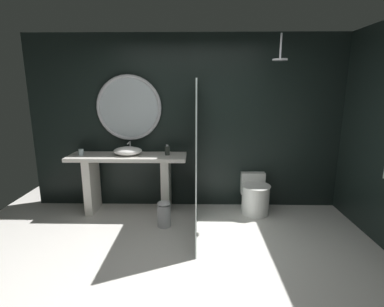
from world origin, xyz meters
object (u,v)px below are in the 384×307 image
Objects in this scene: vessel_sink at (128,151)px; toilet at (255,195)px; rain_shower_head at (280,57)px; soap_dispenser at (167,150)px; waste_bin at (164,214)px; round_wall_mirror at (129,108)px; tumbler_cup at (81,152)px.

vessel_sink reaches higher than toilet.
soap_dispenser is at bearing 171.19° from rain_shower_head.
soap_dispenser is 0.92m from waste_bin.
round_wall_mirror is at bearing 160.58° from soap_dispenser.
toilet is at bearing 0.92° from tumbler_cup.
vessel_sink is 2.72× the size of soap_dispenser.
waste_bin is at bearing -158.97° from toilet.
soap_dispenser is 0.46× the size of rain_shower_head.
round_wall_mirror is (-0.58, 0.20, 0.60)m from soap_dispenser.
tumbler_cup is 0.26× the size of waste_bin.
waste_bin is at bearing -20.33° from tumbler_cup.
round_wall_mirror is 1.56× the size of toilet.
tumbler_cup is 1.25m from soap_dispenser.
vessel_sink is 0.67× the size of toilet.
rain_shower_head is 0.93× the size of waste_bin.
waste_bin is at bearing -90.61° from soap_dispenser.
soap_dispenser reaches higher than waste_bin.
tumbler_cup is at bearing -177.76° from soap_dispenser.
waste_bin is at bearing -169.39° from rain_shower_head.
rain_shower_head reaches higher than waste_bin.
vessel_sink is 1.99m from toilet.
toilet is (-0.19, 0.22, -1.95)m from rain_shower_head.
soap_dispenser is (1.25, 0.05, 0.02)m from tumbler_cup.
round_wall_mirror reaches higher than waste_bin.
soap_dispenser is at bearing 2.24° from tumbler_cup.
rain_shower_head is at bearing -11.88° from round_wall_mirror.
toilet is (1.30, -0.01, -0.67)m from soap_dispenser.
round_wall_mirror is at bearing 20.71° from tumbler_cup.
vessel_sink is 1.26× the size of rain_shower_head.
vessel_sink is at bearing 138.94° from waste_bin.
soap_dispenser is 0.16× the size of round_wall_mirror.
rain_shower_head is (2.06, -0.22, 1.28)m from vessel_sink.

